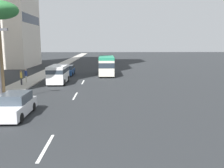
{
  "coord_description": "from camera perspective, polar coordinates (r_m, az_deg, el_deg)",
  "views": [
    {
      "loc": [
        -5.45,
        -2.93,
        5.07
      ],
      "look_at": [
        16.54,
        -3.55,
        1.31
      ],
      "focal_mm": 38.6,
      "sensor_mm": 36.0,
      "label": 1
    }
  ],
  "objects": [
    {
      "name": "ground_plane",
      "position": [
        37.41,
        -6.09,
        1.86
      ],
      "size": [
        198.0,
        198.0,
        0.0
      ],
      "primitive_type": "plane",
      "color": "#26282B"
    },
    {
      "name": "minibus_fourth",
      "position": [
        38.03,
        -1.33,
        4.52
      ],
      "size": [
        6.8,
        2.43,
        2.97
      ],
      "color": "silver",
      "rests_on": "ground_plane"
    },
    {
      "name": "lane_stripe_far",
      "position": [
        31.73,
        -6.89,
        0.45
      ],
      "size": [
        3.2,
        0.16,
        0.01
      ],
      "primitive_type": "cube",
      "color": "silver",
      "rests_on": "ground_plane"
    },
    {
      "name": "pedestrian_mid_block",
      "position": [
        32.21,
        -19.71,
        2.03
      ],
      "size": [
        0.39,
        0.37,
        1.69
      ],
      "rotation": [
        0.0,
        0.0,
        3.84
      ],
      "color": "beige",
      "rests_on": "sidewalk_right"
    },
    {
      "name": "pedestrian_by_tree",
      "position": [
        30.4,
        -20.72,
        1.57
      ],
      "size": [
        0.38,
        0.34,
        1.72
      ],
      "rotation": [
        0.0,
        0.0,
        0.44
      ],
      "color": "#333338",
      "rests_on": "sidewalk_right"
    },
    {
      "name": "lane_stripe_near",
      "position": [
        12.64,
        -15.34,
        -14.26
      ],
      "size": [
        3.2,
        0.16,
        0.01
      ],
      "primitive_type": "cube",
      "color": "silver",
      "rests_on": "ground_plane"
    },
    {
      "name": "sidewalk_right",
      "position": [
        38.61,
        -16.66,
        1.86
      ],
      "size": [
        162.0,
        2.88,
        0.15
      ],
      "primitive_type": "cube",
      "color": "#B2ADA3",
      "rests_on": "ground_plane"
    },
    {
      "name": "van_second",
      "position": [
        31.16,
        -12.6,
        2.53
      ],
      "size": [
        5.0,
        2.14,
        2.27
      ],
      "rotation": [
        0.0,
        0.0,
        3.14
      ],
      "color": "white",
      "rests_on": "ground_plane"
    },
    {
      "name": "car_third",
      "position": [
        39.16,
        -10.46,
        3.18
      ],
      "size": [
        4.41,
        1.93,
        1.54
      ],
      "rotation": [
        0.0,
        0.0,
        3.14
      ],
      "color": "#1E478C",
      "rests_on": "ground_plane"
    },
    {
      "name": "street_lamp",
      "position": [
        22.5,
        -24.99,
        6.11
      ],
      "size": [
        0.24,
        0.97,
        6.17
      ],
      "color": "#4C4C51",
      "rests_on": "sidewalk_right"
    },
    {
      "name": "lane_stripe_mid",
      "position": [
        23.57,
        -8.72,
        -2.81
      ],
      "size": [
        3.2,
        0.16,
        0.01
      ],
      "primitive_type": "cube",
      "color": "silver",
      "rests_on": "ground_plane"
    },
    {
      "name": "car_lead",
      "position": [
        18.13,
        -22.0,
        -4.73
      ],
      "size": [
        4.41,
        1.92,
        1.62
      ],
      "rotation": [
        0.0,
        0.0,
        3.14
      ],
      "color": "silver",
      "rests_on": "ground_plane"
    }
  ]
}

